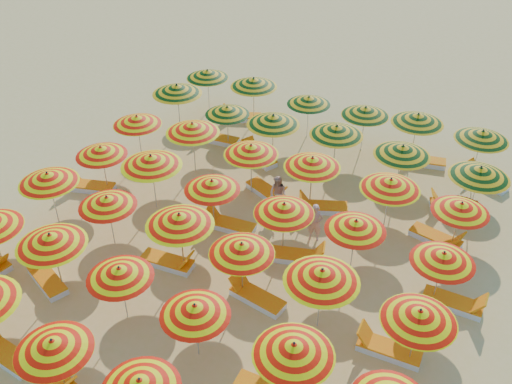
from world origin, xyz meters
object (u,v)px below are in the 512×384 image
umbrella_9 (195,310)px  lounger_19 (258,157)px  lounger_1 (6,355)px  lounger_17 (437,238)px  umbrella_17 (419,316)px  umbrella_19 (151,161)px  umbrella_7 (51,240)px  lounger_14 (454,303)px  umbrella_39 (365,111)px  umbrella_38 (309,100)px  umbrella_12 (48,178)px  umbrella_10 (294,349)px  umbrella_13 (107,201)px  umbrella_32 (273,120)px  beachgoer_b (278,194)px  lounger_18 (218,139)px  lounger_21 (241,117)px  umbrella_34 (402,150)px  umbrella_35 (480,172)px  umbrella_31 (227,111)px  umbrella_21 (284,208)px  lounger_15 (267,191)px  umbrella_40 (418,119)px  lounger_11 (91,186)px  umbrella_16 (322,275)px  lounger_22 (423,161)px  lounger_16 (322,207)px  umbrella_23 (443,257)px  umbrella_24 (137,120)px  umbrella_8 (120,273)px  umbrella_29 (461,207)px  lounger_20 (453,206)px  lounger_10 (388,349)px  umbrella_36 (207,74)px  beachgoer_a (315,223)px  umbrella_33 (337,130)px  lounger_2 (52,379)px  umbrella_20 (212,185)px  umbrella_14 (180,220)px  lounger_13 (298,256)px  lounger_23 (485,180)px  umbrella_18 (101,151)px  lounger_8 (168,262)px  umbrella_26 (251,150)px  umbrella_3 (140,384)px  umbrella_37 (254,82)px

umbrella_9 → lounger_19: 10.08m
lounger_1 → lounger_17: same height
umbrella_17 → umbrella_19: size_ratio=0.91×
umbrella_7 → lounger_14: bearing=24.3°
umbrella_39 → umbrella_38: bearing=179.9°
umbrella_12 → umbrella_19: 3.41m
umbrella_12 → umbrella_10: bearing=-14.2°
umbrella_13 → umbrella_32: (2.37, 6.99, 0.21)m
beachgoer_b → lounger_1: bearing=-98.4°
lounger_18 → lounger_21: same height
umbrella_34 → umbrella_35: same height
umbrella_31 → lounger_21: bearing=106.4°
umbrella_39 → lounger_14: umbrella_39 is taller
umbrella_21 → lounger_15: bearing=126.2°
umbrella_40 → lounger_11: 12.83m
lounger_15 → lounger_19: bearing=147.1°
umbrella_16 → lounger_22: 10.00m
umbrella_32 → lounger_16: (3.02, -2.05, -1.79)m
umbrella_10 → umbrella_32: umbrella_32 is taller
umbrella_23 → umbrella_24: 12.67m
umbrella_7 → lounger_19: bearing=79.0°
umbrella_10 → umbrella_8: bearing=177.6°
umbrella_29 → lounger_20: 2.74m
lounger_21 → beachgoer_b: (4.52, -5.39, 0.56)m
lounger_10 → lounger_18: bearing=-40.5°
umbrella_31 → umbrella_36: 3.55m
umbrella_34 → beachgoer_a: 4.34m
umbrella_21 → umbrella_33: bearing=93.4°
umbrella_10 → umbrella_13: umbrella_10 is taller
lounger_2 → lounger_17: (7.30, 10.16, 0.00)m
umbrella_20 → lounger_1: (-1.94, -7.37, -1.60)m
umbrella_31 → umbrella_14: bearing=-70.3°
lounger_11 → umbrella_35: bearing=-177.0°
umbrella_38 → umbrella_40: 4.55m
umbrella_23 → lounger_16: 5.50m
umbrella_34 → lounger_13: 5.59m
lounger_11 → lounger_23: same height
umbrella_18 → lounger_8: size_ratio=1.23×
umbrella_24 → lounger_20: size_ratio=1.32×
umbrella_16 → umbrella_39: 9.97m
umbrella_36 → umbrella_40: bearing=0.2°
lounger_15 → umbrella_26: bearing=-146.9°
lounger_8 → umbrella_20: bearing=77.8°
umbrella_3 → lounger_11: umbrella_3 is taller
umbrella_7 → umbrella_32: size_ratio=0.93×
umbrella_37 → lounger_13: 9.62m
umbrella_33 → beachgoer_b: umbrella_33 is taller
lounger_10 → umbrella_24: bearing=-25.3°
umbrella_7 → umbrella_36: (-2.32, 12.12, -0.10)m
umbrella_9 → umbrella_8: bearing=176.2°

